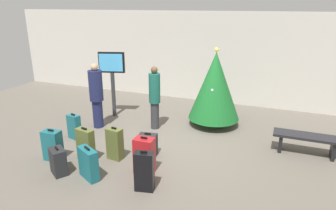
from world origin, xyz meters
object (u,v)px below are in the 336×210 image
flight_info_kiosk (112,73)px  waiting_bench (307,140)px  suitcase_1 (115,144)px  suitcase_8 (74,127)px  traveller_0 (96,94)px  suitcase_2 (86,145)px  suitcase_0 (58,161)px  holiday_tree (215,86)px  suitcase_4 (148,145)px  suitcase_5 (88,164)px  traveller_1 (155,96)px  suitcase_7 (144,156)px  suitcase_3 (53,145)px  suitcase_6 (144,171)px

flight_info_kiosk → waiting_bench: bearing=-6.2°
suitcase_1 → suitcase_8: suitcase_1 is taller
traveller_0 → suitcase_2: traveller_0 is taller
flight_info_kiosk → suitcase_0: bearing=-77.9°
suitcase_8 → holiday_tree: bearing=35.4°
suitcase_4 → suitcase_5: size_ratio=0.81×
traveller_1 → suitcase_7: 2.43m
suitcase_2 → waiting_bench: bearing=24.6°
suitcase_4 → holiday_tree: bearing=67.6°
suitcase_7 → holiday_tree: bearing=77.1°
suitcase_3 → suitcase_4: size_ratio=1.33×
suitcase_2 → suitcase_3: (-0.70, -0.25, -0.03)m
traveller_0 → suitcase_0: bearing=-74.6°
suitcase_4 → suitcase_8: size_ratio=0.81×
suitcase_0 → suitcase_5: suitcase_5 is taller
suitcase_3 → waiting_bench: bearing=24.0°
traveller_1 → suitcase_4: traveller_1 is taller
suitcase_0 → suitcase_1: bearing=52.9°
flight_info_kiosk → suitcase_8: flight_info_kiosk is taller
suitcase_1 → flight_info_kiosk: bearing=121.5°
suitcase_7 → suitcase_6: bearing=-64.5°
suitcase_5 → traveller_1: bearing=86.3°
traveller_0 → suitcase_5: 2.77m
suitcase_7 → suitcase_8: size_ratio=1.19×
suitcase_0 → suitcase_6: size_ratio=0.73×
waiting_bench → suitcase_6: size_ratio=1.83×
suitcase_2 → suitcase_1: bearing=26.9°
suitcase_6 → suitcase_8: suitcase_6 is taller
traveller_1 → suitcase_2: traveller_1 is taller
flight_info_kiosk → suitcase_7: (2.35, -2.70, -0.98)m
traveller_0 → suitcase_3: bearing=-85.8°
holiday_tree → suitcase_7: holiday_tree is taller
suitcase_0 → waiting_bench: bearing=30.5°
flight_info_kiosk → suitcase_3: flight_info_kiosk is taller
traveller_1 → suitcase_5: traveller_1 is taller
traveller_0 → suitcase_5: traveller_0 is taller
suitcase_6 → suitcase_7: (-0.27, 0.56, -0.00)m
suitcase_1 → suitcase_7: 0.93m
holiday_tree → suitcase_5: 4.12m
traveller_0 → traveller_1: bearing=18.2°
traveller_0 → suitcase_1: 2.11m
waiting_bench → traveller_0: (-5.42, -0.36, 0.60)m
waiting_bench → suitcase_1: size_ratio=1.95×
suitcase_4 → traveller_0: bearing=153.5°
suitcase_5 → suitcase_6: (1.21, 0.04, 0.07)m
traveller_1 → suitcase_7: traveller_1 is taller
holiday_tree → traveller_1: holiday_tree is taller
suitcase_0 → suitcase_2: (0.17, 0.70, 0.09)m
traveller_1 → suitcase_5: size_ratio=2.59×
suitcase_5 → suitcase_7: size_ratio=0.84×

